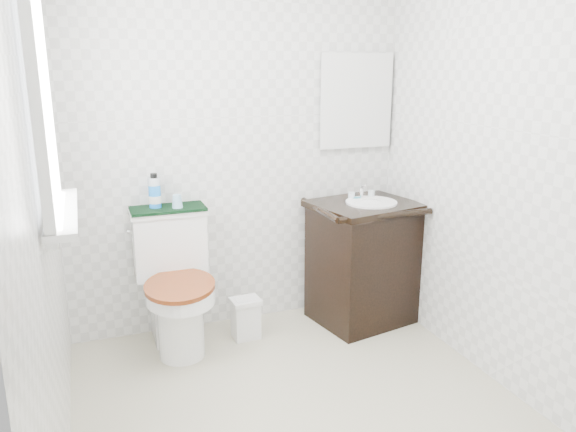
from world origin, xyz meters
TOP-DOWN VIEW (x-y plane):
  - floor at (0.00, 0.00)m, footprint 2.40×2.40m
  - wall_back at (0.00, 1.20)m, footprint 2.40×0.00m
  - wall_front at (0.00, -1.20)m, footprint 2.40×0.00m
  - wall_left at (-1.10, 0.00)m, footprint 0.00×2.40m
  - wall_right at (1.10, 0.00)m, footprint 0.00×2.40m
  - window at (-1.07, 0.25)m, footprint 0.02×0.70m
  - mirror at (0.82, 1.18)m, footprint 0.50×0.02m
  - toilet at (-0.47, 0.97)m, footprint 0.47×0.67m
  - vanity at (0.77, 0.90)m, footprint 0.73×0.66m
  - trash_bin at (-0.05, 0.91)m, footprint 0.19×0.15m
  - towel at (-0.47, 1.09)m, footprint 0.44×0.22m
  - mouthwash_bottle at (-0.54, 1.11)m, footprint 0.07×0.07m
  - cup at (-0.42, 1.06)m, footprint 0.06×0.06m
  - soap_bar at (0.75, 1.00)m, footprint 0.08×0.05m

SIDE VIEW (x-z plane):
  - floor at x=0.00m, z-range 0.00..0.00m
  - trash_bin at x=-0.05m, z-range 0.00..0.27m
  - toilet at x=-0.47m, z-range -0.05..0.78m
  - vanity at x=0.77m, z-range -0.03..0.89m
  - soap_bar at x=0.75m, z-range 0.82..0.84m
  - towel at x=-0.47m, z-range 0.84..0.85m
  - cup at x=-0.42m, z-range 0.85..0.93m
  - mouthwash_bottle at x=-0.54m, z-range 0.84..1.05m
  - wall_back at x=0.00m, z-range 0.00..2.40m
  - wall_front at x=0.00m, z-range 0.00..2.40m
  - wall_left at x=-1.10m, z-range 0.00..2.40m
  - wall_right at x=1.10m, z-range 0.00..2.40m
  - mirror at x=0.82m, z-range 1.15..1.75m
  - window at x=-1.07m, z-range 1.10..2.00m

